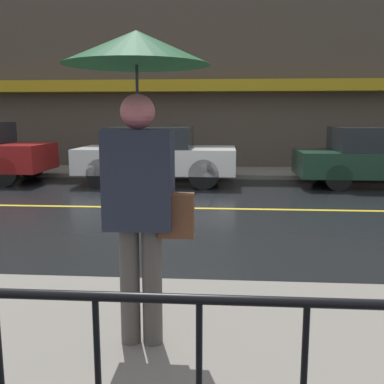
{
  "coord_description": "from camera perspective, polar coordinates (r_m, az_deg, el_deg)",
  "views": [
    {
      "loc": [
        0.81,
        -8.16,
        1.71
      ],
      "look_at": [
        0.37,
        -2.24,
        0.69
      ],
      "focal_mm": 42.0,
      "sensor_mm": 36.0,
      "label": 1
    }
  ],
  "objects": [
    {
      "name": "building_storefront",
      "position": [
        14.5,
        1.08,
        16.42
      ],
      "size": [
        28.0,
        0.85,
        6.9
      ],
      "color": "#4C4238",
      "rests_on": "ground_plane"
    },
    {
      "name": "ground_plane",
      "position": [
        8.38,
        -1.37,
        -2.07
      ],
      "size": [
        80.0,
        80.0,
        0.0
      ],
      "primitive_type": "plane",
      "color": "black"
    },
    {
      "name": "railing_foreground",
      "position": [
        1.92,
        -23.06,
        -21.5
      ],
      "size": [
        12.0,
        0.04,
        1.0
      ],
      "color": "black",
      "rests_on": "sidewalk_near"
    },
    {
      "name": "car_white",
      "position": [
        11.37,
        -4.65,
        4.78
      ],
      "size": [
        3.91,
        1.87,
        1.42
      ],
      "color": "silver",
      "rests_on": "ground_plane"
    },
    {
      "name": "pedestrian",
      "position": [
        3.01,
        -6.8,
        9.97
      ],
      "size": [
        0.96,
        0.96,
        2.13
      ],
      "color": "#4C4742",
      "rests_on": "sidewalk_near"
    },
    {
      "name": "lane_marking",
      "position": [
        8.38,
        -1.37,
        -2.04
      ],
      "size": [
        25.2,
        0.12,
        0.01
      ],
      "color": "gold",
      "rests_on": "ground_plane"
    },
    {
      "name": "sidewalk_far",
      "position": [
        13.31,
        0.74,
        2.56
      ],
      "size": [
        28.0,
        2.14,
        0.11
      ],
      "color": "slate",
      "rests_on": "ground_plane"
    },
    {
      "name": "sidewalk_near",
      "position": [
        3.27,
        -11.44,
        -20.85
      ],
      "size": [
        28.0,
        3.02,
        0.11
      ],
      "color": "slate",
      "rests_on": "ground_plane"
    }
  ]
}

